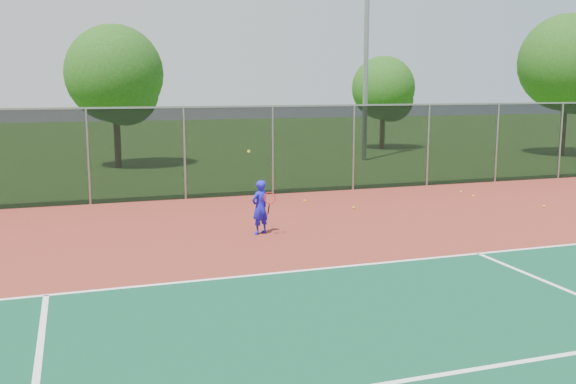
# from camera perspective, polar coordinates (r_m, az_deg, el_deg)

# --- Properties ---
(ground) EXTENTS (120.00, 120.00, 0.00)m
(ground) POSITION_cam_1_polar(r_m,az_deg,el_deg) (11.45, 16.91, -9.92)
(ground) COLOR #2B5919
(ground) RESTS_ON ground
(court_apron) EXTENTS (30.00, 20.00, 0.02)m
(court_apron) POSITION_cam_1_polar(r_m,az_deg,el_deg) (13.04, 11.81, -7.27)
(court_apron) COLOR maroon
(court_apron) RESTS_ON ground
(fence_back) EXTENTS (30.00, 0.06, 3.03)m
(fence_back) POSITION_cam_1_polar(r_m,az_deg,el_deg) (21.81, -1.37, 3.82)
(fence_back) COLOR black
(fence_back) RESTS_ON court_apron
(tennis_player) EXTENTS (0.60, 0.67, 2.12)m
(tennis_player) POSITION_cam_1_polar(r_m,az_deg,el_deg) (16.05, -2.50, -1.34)
(tennis_player) COLOR #1B16D4
(tennis_player) RESTS_ON court_apron
(practice_ball_0) EXTENTS (0.07, 0.07, 0.07)m
(practice_ball_0) POSITION_cam_1_polar(r_m,az_deg,el_deg) (23.08, 15.13, 0.03)
(practice_ball_0) COLOR yellow
(practice_ball_0) RESTS_ON court_apron
(practice_ball_1) EXTENTS (0.07, 0.07, 0.07)m
(practice_ball_1) POSITION_cam_1_polar(r_m,az_deg,el_deg) (21.12, 21.80, -1.19)
(practice_ball_1) COLOR yellow
(practice_ball_1) RESTS_ON court_apron
(practice_ball_2) EXTENTS (0.07, 0.07, 0.07)m
(practice_ball_2) POSITION_cam_1_polar(r_m,az_deg,el_deg) (20.56, 1.50, -0.78)
(practice_ball_2) COLOR yellow
(practice_ball_2) RESTS_ON court_apron
(practice_ball_3) EXTENTS (0.07, 0.07, 0.07)m
(practice_ball_3) POSITION_cam_1_polar(r_m,az_deg,el_deg) (22.31, 16.15, -0.34)
(practice_ball_3) COLOR yellow
(practice_ball_3) RESTS_ON court_apron
(practice_ball_5) EXTENTS (0.07, 0.07, 0.07)m
(practice_ball_5) POSITION_cam_1_polar(r_m,az_deg,el_deg) (19.50, 5.85, -1.39)
(practice_ball_5) COLOR yellow
(practice_ball_5) RESTS_ON court_apron
(floodlight_n) EXTENTS (0.90, 0.40, 11.56)m
(floodlight_n) POSITION_cam_1_polar(r_m,az_deg,el_deg) (32.21, 7.00, 14.47)
(floodlight_n) COLOR gray
(floodlight_n) RESTS_ON ground
(tree_back_left) EXTENTS (4.35, 4.35, 6.39)m
(tree_back_left) POSITION_cam_1_polar(r_m,az_deg,el_deg) (30.01, -14.95, 9.74)
(tree_back_left) COLOR #3A2515
(tree_back_left) RESTS_ON ground
(tree_back_mid) EXTENTS (3.65, 3.65, 5.37)m
(tree_back_mid) POSITION_cam_1_polar(r_m,az_deg,el_deg) (37.89, 8.65, 8.87)
(tree_back_mid) COLOR #3A2515
(tree_back_mid) RESTS_ON ground
(tree_back_right) EXTENTS (5.02, 5.02, 7.38)m
(tree_back_right) POSITION_cam_1_polar(r_m,az_deg,el_deg) (36.93, 23.78, 10.13)
(tree_back_right) COLOR #3A2515
(tree_back_right) RESTS_ON ground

